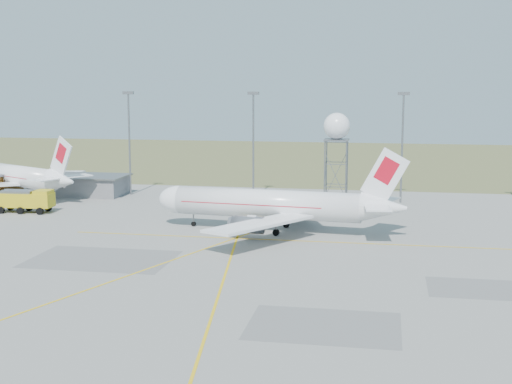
% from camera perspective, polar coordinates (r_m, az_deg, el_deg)
% --- Properties ---
extents(ground, '(400.00, 400.00, 0.00)m').
position_cam_1_polar(ground, '(73.07, -2.12, -8.90)').
color(ground, gray).
rests_on(ground, ground).
extents(grass_strip, '(400.00, 120.00, 0.03)m').
position_cam_1_polar(grass_strip, '(209.68, 6.24, 2.61)').
color(grass_strip, brown).
rests_on(grass_strip, ground).
extents(building_grey, '(19.00, 10.00, 3.90)m').
position_cam_1_polar(building_grey, '(146.46, -13.95, 0.55)').
color(building_grey, slate).
rests_on(building_grey, ground).
extents(mast_a, '(2.20, 0.50, 20.50)m').
position_cam_1_polar(mast_a, '(143.43, -10.11, 4.57)').
color(mast_a, slate).
rests_on(mast_a, ground).
extents(mast_b, '(2.20, 0.50, 20.50)m').
position_cam_1_polar(mast_b, '(136.68, -0.22, 4.50)').
color(mast_b, slate).
rests_on(mast_b, ground).
extents(mast_c, '(2.20, 0.50, 20.50)m').
position_cam_1_polar(mast_c, '(134.36, 11.63, 4.25)').
color(mast_c, slate).
rests_on(mast_c, ground).
extents(airliner_main, '(38.51, 37.27, 13.11)m').
position_cam_1_polar(airliner_main, '(106.89, 1.26, -1.03)').
color(airliner_main, white).
rests_on(airliner_main, ground).
extents(airliner_far, '(34.38, 31.73, 12.56)m').
position_cam_1_polar(airliner_far, '(149.45, -18.83, 1.23)').
color(airliner_far, white).
rests_on(airliner_far, ground).
extents(radar_tower, '(4.68, 4.68, 16.95)m').
position_cam_1_polar(radar_tower, '(127.05, 6.44, 2.97)').
color(radar_tower, slate).
rests_on(radar_tower, ground).
extents(fire_truck, '(10.00, 4.28, 3.95)m').
position_cam_1_polar(fire_truck, '(128.92, -17.92, -0.73)').
color(fire_truck, gold).
rests_on(fire_truck, ground).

